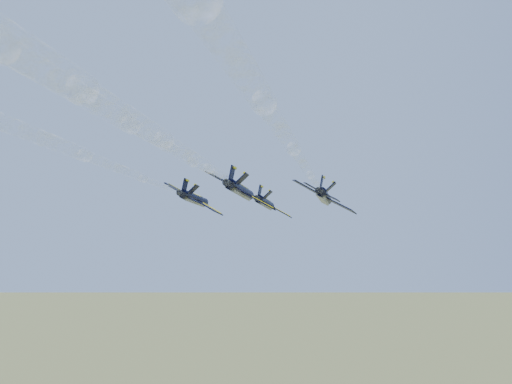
# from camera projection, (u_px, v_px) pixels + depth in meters

# --- Properties ---
(jet_lead) EXTENTS (10.28, 14.86, 5.54)m
(jet_lead) POSITION_uv_depth(u_px,v_px,m) (265.00, 203.00, 105.25)
(jet_lead) COLOR black
(jet_left) EXTENTS (10.28, 14.86, 5.54)m
(jet_left) POSITION_uv_depth(u_px,v_px,m) (195.00, 199.00, 95.06)
(jet_left) COLOR black
(jet_right) EXTENTS (10.28, 14.86, 5.54)m
(jet_right) POSITION_uv_depth(u_px,v_px,m) (325.00, 197.00, 90.87)
(jet_right) COLOR black
(jet_slot) EXTENTS (10.28, 14.86, 5.54)m
(jet_slot) POSITION_uv_depth(u_px,v_px,m) (241.00, 191.00, 79.70)
(jet_slot) COLOR black
(smoke_trail_lead) EXTENTS (9.52, 78.45, 3.09)m
(smoke_trail_lead) POSITION_uv_depth(u_px,v_px,m) (127.00, 155.00, 47.09)
(smoke_trail_lead) COLOR white
(smoke_trail_right) EXTENTS (9.52, 78.45, 3.09)m
(smoke_trail_right) POSITION_uv_depth(u_px,v_px,m) (230.00, 117.00, 32.71)
(smoke_trail_right) COLOR white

